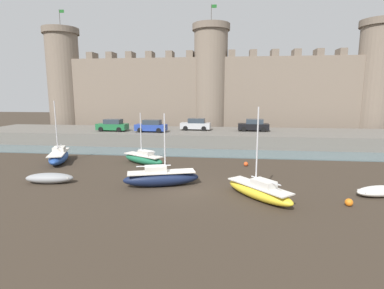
# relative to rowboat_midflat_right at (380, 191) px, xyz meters

# --- Properties ---
(ground_plane) EXTENTS (160.00, 160.00, 0.00)m
(ground_plane) POSITION_rel_rowboat_midflat_right_xyz_m (-13.07, 0.02, -0.35)
(ground_plane) COLOR #382D23
(water_channel) EXTENTS (80.00, 4.50, 0.10)m
(water_channel) POSITION_rel_rowboat_midflat_right_xyz_m (-13.07, 12.88, -0.30)
(water_channel) COLOR slate
(water_channel) RESTS_ON ground
(quay_road) EXTENTS (63.46, 10.00, 1.70)m
(quay_road) POSITION_rel_rowboat_midflat_right_xyz_m (-13.07, 20.13, 0.50)
(quay_road) COLOR #666059
(quay_road) RESTS_ON ground
(castle) EXTENTS (57.53, 6.07, 20.70)m
(castle) POSITION_rel_rowboat_midflat_right_xyz_m (-13.07, 30.18, 7.22)
(castle) COLOR #7A6B5B
(castle) RESTS_ON ground
(rowboat_midflat_right) EXTENTS (3.66, 2.33, 0.67)m
(rowboat_midflat_right) POSITION_rel_rowboat_midflat_right_xyz_m (0.00, 0.00, 0.00)
(rowboat_midflat_right) COLOR silver
(rowboat_midflat_right) RESTS_ON ground
(sailboat_near_channel_left) EXTENTS (5.74, 2.98, 5.36)m
(sailboat_near_channel_left) POSITION_rel_rowboat_midflat_right_xyz_m (-15.01, 0.43, 0.29)
(sailboat_near_channel_left) COLOR #141E3D
(sailboat_near_channel_left) RESTS_ON ground
(rowboat_near_channel_right) EXTENTS (3.73, 1.63, 0.79)m
(rowboat_near_channel_right) POSITION_rel_rowboat_midflat_right_xyz_m (-23.61, 0.12, 0.06)
(rowboat_near_channel_right) COLOR gray
(rowboat_near_channel_right) RESTS_ON ground
(sailboat_foreground_centre) EXTENTS (4.55, 4.98, 5.95)m
(sailboat_foreground_centre) POSITION_rel_rowboat_midflat_right_xyz_m (-8.11, -1.55, 0.21)
(sailboat_foreground_centre) COLOR yellow
(sailboat_foreground_centre) RESTS_ON ground
(sailboat_foreground_right) EXTENTS (3.37, 5.58, 6.08)m
(sailboat_foreground_right) POSITION_rel_rowboat_midflat_right_xyz_m (-26.68, 6.69, 0.28)
(sailboat_foreground_right) COLOR #234793
(sailboat_foreground_right) RESTS_ON ground
(sailboat_midflat_left) EXTENTS (4.92, 3.70, 4.95)m
(sailboat_midflat_left) POSITION_rel_rowboat_midflat_right_xyz_m (-18.21, 7.05, 0.20)
(sailboat_midflat_left) COLOR #1E6B47
(sailboat_midflat_left) RESTS_ON ground
(mooring_buoy_near_channel) EXTENTS (0.41, 0.41, 0.41)m
(mooring_buoy_near_channel) POSITION_rel_rowboat_midflat_right_xyz_m (-8.40, 7.32, -0.14)
(mooring_buoy_near_channel) COLOR #E04C1E
(mooring_buoy_near_channel) RESTS_ON ground
(mooring_buoy_mid_mud) EXTENTS (0.47, 0.47, 0.47)m
(mooring_buoy_mid_mud) POSITION_rel_rowboat_midflat_right_xyz_m (-2.79, -2.17, -0.11)
(mooring_buoy_mid_mud) COLOR orange
(mooring_buoy_mid_mud) RESTS_ON ground
(car_quay_east) EXTENTS (4.17, 2.01, 1.62)m
(car_quay_east) POSITION_rel_rowboat_midflat_right_xyz_m (-14.55, 20.71, 2.12)
(car_quay_east) COLOR #B2B5B7
(car_quay_east) RESTS_ON quay_road
(car_quay_centre_west) EXTENTS (4.17, 2.01, 1.62)m
(car_quay_centre_west) POSITION_rel_rowboat_midflat_right_xyz_m (-6.64, 20.54, 2.12)
(car_quay_centre_west) COLOR black
(car_quay_centre_west) RESTS_ON quay_road
(car_quay_west) EXTENTS (4.17, 2.01, 1.62)m
(car_quay_west) POSITION_rel_rowboat_midflat_right_xyz_m (-20.18, 17.99, 2.12)
(car_quay_west) COLOR #263F99
(car_quay_west) RESTS_ON quay_road
(car_quay_centre_east) EXTENTS (4.17, 2.01, 1.62)m
(car_quay_centre_east) POSITION_rel_rowboat_midflat_right_xyz_m (-25.63, 18.31, 2.12)
(car_quay_centre_east) COLOR #1E6638
(car_quay_centre_east) RESTS_ON quay_road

